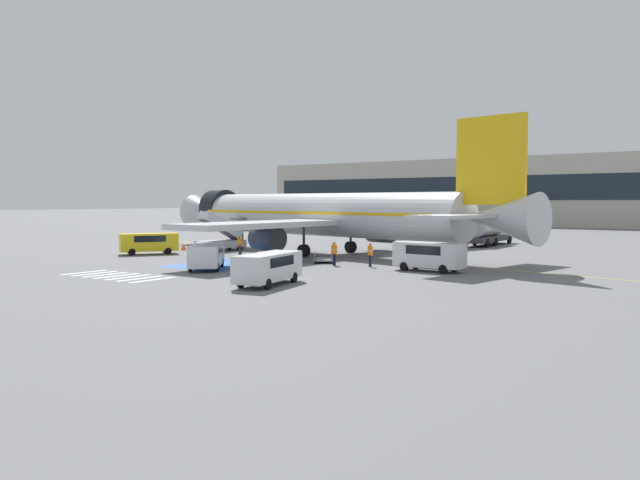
% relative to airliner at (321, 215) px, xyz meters
% --- Properties ---
extents(ground_plane, '(600.00, 600.00, 0.00)m').
position_rel_airliner_xyz_m(ground_plane, '(-0.35, 0.78, -3.70)').
color(ground_plane, slate).
extents(apron_leadline_yellow, '(75.29, 13.78, 0.01)m').
position_rel_airliner_xyz_m(apron_leadline_yellow, '(-0.65, 0.12, -3.70)').
color(apron_leadline_yellow, gold).
rests_on(apron_leadline_yellow, ground_plane).
extents(apron_stand_patch_blue, '(6.45, 9.57, 0.01)m').
position_rel_airliner_xyz_m(apron_stand_patch_blue, '(-0.65, -11.79, -3.70)').
color(apron_stand_patch_blue, '#2856A8').
rests_on(apron_stand_patch_blue, ground_plane).
extents(apron_walkway_bar_0, '(0.44, 3.60, 0.01)m').
position_rel_airliner_xyz_m(apron_walkway_bar_0, '(-4.85, -21.93, -3.70)').
color(apron_walkway_bar_0, silver).
rests_on(apron_walkway_bar_0, ground_plane).
extents(apron_walkway_bar_1, '(0.44, 3.60, 0.01)m').
position_rel_airliner_xyz_m(apron_walkway_bar_1, '(-3.65, -21.93, -3.70)').
color(apron_walkway_bar_1, silver).
rests_on(apron_walkway_bar_1, ground_plane).
extents(apron_walkway_bar_2, '(0.44, 3.60, 0.01)m').
position_rel_airliner_xyz_m(apron_walkway_bar_2, '(-2.45, -21.93, -3.70)').
color(apron_walkway_bar_2, silver).
rests_on(apron_walkway_bar_2, ground_plane).
extents(apron_walkway_bar_3, '(0.44, 3.60, 0.01)m').
position_rel_airliner_xyz_m(apron_walkway_bar_3, '(-1.25, -21.93, -3.70)').
color(apron_walkway_bar_3, silver).
rests_on(apron_walkway_bar_3, ground_plane).
extents(apron_walkway_bar_4, '(0.44, 3.60, 0.01)m').
position_rel_airliner_xyz_m(apron_walkway_bar_4, '(-0.05, -21.93, -3.70)').
color(apron_walkway_bar_4, silver).
rests_on(apron_walkway_bar_4, ground_plane).
extents(apron_walkway_bar_5, '(0.44, 3.60, 0.01)m').
position_rel_airliner_xyz_m(apron_walkway_bar_5, '(1.15, -21.93, -3.70)').
color(apron_walkway_bar_5, silver).
rests_on(apron_walkway_bar_5, ground_plane).
extents(apron_walkway_bar_6, '(0.44, 3.60, 0.01)m').
position_rel_airliner_xyz_m(apron_walkway_bar_6, '(2.35, -21.93, -3.70)').
color(apron_walkway_bar_6, silver).
rests_on(apron_walkway_bar_6, ground_plane).
extents(airliner, '(42.88, 35.09, 11.21)m').
position_rel_airliner_xyz_m(airliner, '(0.00, 0.00, 0.00)').
color(airliner, silver).
rests_on(airliner, ground_plane).
extents(boarding_stairs_forward, '(3.02, 5.49, 4.06)m').
position_rel_airliner_xyz_m(boarding_stairs_forward, '(-10.24, -2.77, -2.70)').
color(boarding_stairs_forward, '#ADB2BA').
rests_on(boarding_stairs_forward, ground_plane).
extents(fuel_tanker, '(2.75, 10.82, 3.70)m').
position_rel_airliner_xyz_m(fuel_tanker, '(8.74, 20.25, -1.81)').
color(fuel_tanker, '#38383D').
rests_on(fuel_tanker, ground_plane).
extents(service_van_0, '(5.00, 5.54, 1.83)m').
position_rel_airliner_xyz_m(service_van_0, '(0.77, -15.63, -2.58)').
color(service_van_0, silver).
rests_on(service_van_0, ground_plane).
extents(service_van_1, '(2.92, 5.70, 1.90)m').
position_rel_airliner_xyz_m(service_van_1, '(9.95, -19.62, -2.55)').
color(service_van_1, silver).
rests_on(service_van_1, ground_plane).
extents(service_van_2, '(4.36, 5.41, 1.95)m').
position_rel_airliner_xyz_m(service_van_2, '(-13.03, -9.51, -2.52)').
color(service_van_2, yellow).
rests_on(service_van_2, ground_plane).
extents(service_van_3, '(5.06, 2.09, 2.05)m').
position_rel_airliner_xyz_m(service_van_3, '(14.60, -7.43, -2.47)').
color(service_van_3, silver).
rests_on(service_van_3, ground_plane).
extents(baggage_cart, '(2.67, 3.00, 0.87)m').
position_rel_airliner_xyz_m(baggage_cart, '(4.84, -6.53, -3.44)').
color(baggage_cart, gray).
rests_on(baggage_cart, ground_plane).
extents(ground_crew_0, '(0.49, 0.43, 1.83)m').
position_rel_airliner_xyz_m(ground_crew_0, '(9.65, -7.25, -2.64)').
color(ground_crew_0, '#191E38').
rests_on(ground_crew_0, ground_plane).
extents(ground_crew_1, '(0.34, 0.48, 1.70)m').
position_rel_airliner_xyz_m(ground_crew_1, '(-6.16, -4.49, -2.72)').
color(ground_crew_1, '#2D2D33').
rests_on(ground_crew_1, ground_plane).
extents(ground_crew_2, '(0.33, 0.47, 1.84)m').
position_rel_airliner_xyz_m(ground_crew_2, '(6.81, -7.92, -2.63)').
color(ground_crew_2, '#191E38').
rests_on(ground_crew_2, ground_plane).
extents(traffic_cone_0, '(0.55, 0.55, 0.62)m').
position_rel_airliner_xyz_m(traffic_cone_0, '(-3.69, -4.47, -3.39)').
color(traffic_cone_0, orange).
rests_on(traffic_cone_0, ground_plane).
extents(traffic_cone_1, '(0.62, 0.62, 0.68)m').
position_rel_airliner_xyz_m(traffic_cone_1, '(-14.06, -4.29, -3.36)').
color(traffic_cone_1, orange).
rests_on(traffic_cone_1, ground_plane).
extents(terminal_building, '(116.22, 12.10, 13.77)m').
position_rel_airliner_xyz_m(terminal_building, '(-7.30, 80.02, 3.18)').
color(terminal_building, '#B2AD9E').
rests_on(terminal_building, ground_plane).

